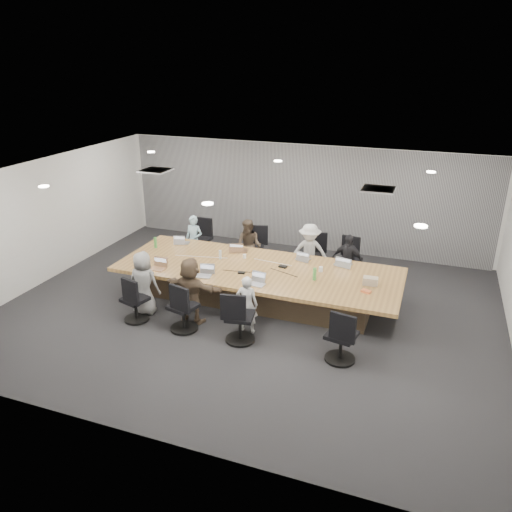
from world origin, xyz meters
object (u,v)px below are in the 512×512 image
(laptop_0, at_px, (183,243))
(laptop_1, at_px, (240,250))
(chair_1, at_px, (254,251))
(canvas_bag, at_px, (370,281))
(person_5, at_px, (191,290))
(person_6, at_px, (247,305))
(person_3, at_px, (347,260))
(snack_packet, at_px, (366,291))
(laptop_4, at_px, (158,269))
(mug_brown, at_px, (143,253))
(bottle_green_left, at_px, (155,243))
(laptop_5, at_px, (203,276))
(person_4, at_px, (144,283))
(chair_5, at_px, (183,310))
(conference_table, at_px, (258,282))
(chair_4, at_px, (135,303))
(person_0, at_px, (194,240))
(chair_0, at_px, (201,243))
(chair_2, at_px, (312,259))
(bottle_clear, at_px, (220,255))
(laptop_6, at_px, (257,285))
(bottle_green_right, at_px, (315,274))
(person_2, at_px, (309,253))
(stapler, at_px, (261,280))
(chair_6, at_px, (240,320))
(chair_3, at_px, (349,264))
(laptop_2, at_px, (303,259))
(person_1, at_px, (249,246))
(chair_7, at_px, (341,339))
(laptop_3, at_px, (343,264))

(laptop_0, bearing_deg, laptop_1, 168.90)
(chair_1, xyz_separation_m, canvas_bag, (3.07, -1.72, 0.41))
(person_5, distance_m, person_6, 1.17)
(person_3, relative_size, snack_packet, 7.07)
(laptop_4, relative_size, mug_brown, 2.93)
(laptop_1, bearing_deg, bottle_green_left, -0.21)
(person_5, relative_size, laptop_5, 4.29)
(snack_packet, bearing_deg, person_4, -167.34)
(chair_5, relative_size, laptop_5, 2.65)
(conference_table, xyz_separation_m, chair_4, (-1.95, -1.70, -0.01))
(person_0, height_order, person_4, person_4)
(chair_0, bearing_deg, person_5, 112.49)
(chair_2, height_order, bottle_clear, bottle_clear)
(laptop_6, height_order, mug_brown, mug_brown)
(chair_5, xyz_separation_m, bottle_green_left, (-1.76, 2.00, 0.45))
(laptop_5, height_order, bottle_green_left, bottle_green_left)
(laptop_4, xyz_separation_m, laptop_6, (2.23, 0.00, 0.00))
(person_6, bearing_deg, bottle_green_right, -136.73)
(chair_5, xyz_separation_m, person_2, (1.67, 3.05, 0.27))
(stapler, bearing_deg, conference_table, 118.00)
(chair_5, relative_size, laptop_4, 2.66)
(person_2, bearing_deg, canvas_bag, -55.47)
(person_6, distance_m, snack_packet, 2.28)
(chair_6, relative_size, laptop_5, 2.73)
(chair_3, relative_size, bottle_clear, 4.04)
(laptop_1, distance_m, bottle_clear, 0.66)
(laptop_2, height_order, person_5, person_5)
(chair_0, height_order, laptop_2, chair_0)
(laptop_6, bearing_deg, chair_5, -135.95)
(chair_1, height_order, laptop_6, chair_1)
(laptop_4, xyz_separation_m, snack_packet, (4.29, 0.41, 0.01))
(chair_2, xyz_separation_m, person_0, (-2.97, -0.35, 0.22))
(conference_table, height_order, person_1, person_1)
(chair_1, relative_size, person_5, 0.60)
(person_4, bearing_deg, chair_2, -134.93)
(chair_1, height_order, person_6, person_6)
(chair_2, relative_size, chair_4, 1.04)
(canvas_bag, bearing_deg, bottle_green_right, -171.37)
(chair_7, bearing_deg, laptop_1, 149.86)
(person_4, bearing_deg, laptop_1, -123.08)
(conference_table, distance_m, person_1, 1.55)
(chair_7, height_order, laptop_3, chair_7)
(chair_7, height_order, bottle_clear, bottle_clear)
(person_1, height_order, person_6, person_1)
(chair_1, distance_m, laptop_0, 1.76)
(chair_7, xyz_separation_m, bottle_clear, (-3.09, 1.89, 0.42))
(laptop_0, height_order, person_5, person_5)
(chair_0, distance_m, laptop_3, 3.97)
(chair_7, bearing_deg, person_6, -179.55)
(person_2, height_order, laptop_6, person_2)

